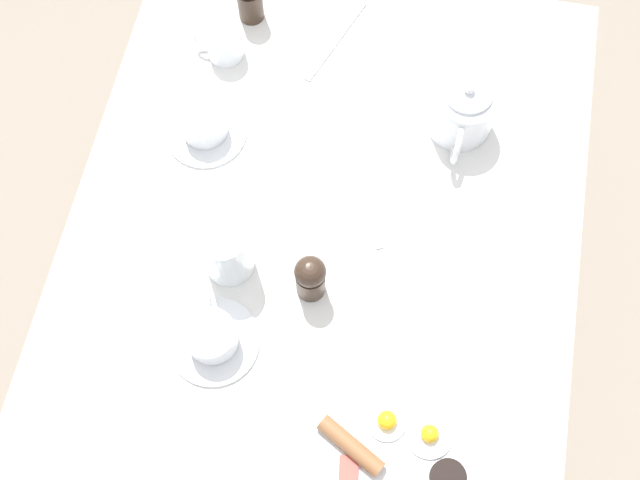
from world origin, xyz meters
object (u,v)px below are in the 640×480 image
at_px(teapot_near, 463,110).
at_px(teacup_with_saucer_right, 204,125).
at_px(teacup_with_saucer_left, 212,337).
at_px(water_glass_tall, 226,251).
at_px(knife_by_plate, 335,40).
at_px(salt_grinder, 308,277).
at_px(creamer_jug, 223,42).
at_px(fork_by_plate, 364,201).
at_px(breakfast_plate, 395,471).

distance_m(teapot_near, teacup_with_saucer_right, 0.44).
bearing_deg(teacup_with_saucer_left, teacup_with_saucer_right, -73.74).
relative_size(teacup_with_saucer_right, water_glass_tall, 1.13).
relative_size(teacup_with_saucer_left, knife_by_plate, 0.75).
height_order(teapot_near, water_glass_tall, water_glass_tall).
bearing_deg(knife_by_plate, salt_grinder, 95.54).
distance_m(creamer_jug, fork_by_plate, 0.39).
bearing_deg(fork_by_plate, breakfast_plate, 105.76).
height_order(water_glass_tall, salt_grinder, water_glass_tall).
xyz_separation_m(breakfast_plate, teacup_with_saucer_left, (0.31, -0.14, 0.02)).
bearing_deg(fork_by_plate, water_glass_tall, 38.15).
bearing_deg(teacup_with_saucer_right, teacup_with_saucer_left, 106.26).
distance_m(water_glass_tall, salt_grinder, 0.13).
xyz_separation_m(teacup_with_saucer_left, creamer_jug, (0.11, -0.53, 0.01)).
bearing_deg(knife_by_plate, creamer_jug, 18.48).
height_order(breakfast_plate, knife_by_plate, breakfast_plate).
bearing_deg(water_glass_tall, breakfast_plate, 139.43).
xyz_separation_m(water_glass_tall, knife_by_plate, (-0.09, -0.46, -0.06)).
relative_size(breakfast_plate, fork_by_plate, 1.74).
bearing_deg(teacup_with_saucer_left, teapot_near, -125.40).
bearing_deg(teacup_with_saucer_right, salt_grinder, 133.57).
xyz_separation_m(breakfast_plate, fork_by_plate, (0.12, -0.42, -0.01)).
bearing_deg(creamer_jug, water_glass_tall, 104.87).
distance_m(breakfast_plate, teapot_near, 0.60).
relative_size(teapot_near, knife_by_plate, 1.04).
distance_m(teapot_near, water_glass_tall, 0.47).
bearing_deg(teacup_with_saucer_right, knife_by_plate, -129.01).
bearing_deg(fork_by_plate, knife_by_plate, -70.80).
bearing_deg(teacup_with_saucer_right, water_glass_tall, 113.49).
relative_size(water_glass_tall, creamer_jug, 1.40).
xyz_separation_m(teacup_with_saucer_right, creamer_jug, (0.01, -0.17, 0.01)).
relative_size(breakfast_plate, teacup_with_saucer_left, 2.01).
relative_size(breakfast_plate, creamer_jug, 3.17).
xyz_separation_m(teacup_with_saucer_left, teacup_with_saucer_right, (0.11, -0.36, 0.00)).
bearing_deg(fork_by_plate, creamer_jug, -39.14).
distance_m(teapot_near, creamer_jug, 0.44).
xyz_separation_m(salt_grinder, fork_by_plate, (-0.06, -0.17, -0.05)).
height_order(teacup_with_saucer_left, fork_by_plate, teacup_with_saucer_left).
height_order(creamer_jug, knife_by_plate, creamer_jug).
bearing_deg(water_glass_tall, teacup_with_saucer_right, -66.51).
bearing_deg(creamer_jug, teacup_with_saucer_left, 101.83).
xyz_separation_m(teacup_with_saucer_left, knife_by_plate, (-0.08, -0.59, -0.02)).
distance_m(teacup_with_saucer_right, salt_grinder, 0.34).
relative_size(breakfast_plate, salt_grinder, 2.68).
distance_m(teacup_with_saucer_left, salt_grinder, 0.18).
relative_size(teacup_with_saucer_left, fork_by_plate, 0.86).
bearing_deg(fork_by_plate, salt_grinder, 69.96).
distance_m(teacup_with_saucer_right, creamer_jug, 0.17).
bearing_deg(teacup_with_saucer_right, breakfast_plate, 129.67).
bearing_deg(knife_by_plate, teacup_with_saucer_left, 82.07).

